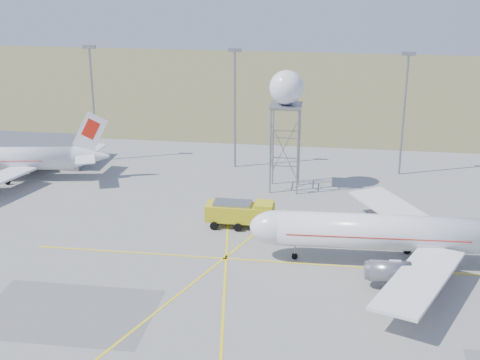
# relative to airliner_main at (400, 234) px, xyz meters

# --- Properties ---
(grass_strip) EXTENTS (400.00, 120.00, 0.03)m
(grass_strip) POSITION_rel_airliner_main_xyz_m (-15.18, 108.34, -3.95)
(grass_strip) COLOR olive
(grass_strip) RESTS_ON ground
(building_grey) EXTENTS (19.00, 10.00, 3.90)m
(building_grey) POSITION_rel_airliner_main_xyz_m (-60.18, 32.34, -1.99)
(building_grey) COLOR slate
(building_grey) RESTS_ON ground
(mast_a) EXTENTS (2.20, 0.50, 20.50)m
(mast_a) POSITION_rel_airliner_main_xyz_m (-50.18, 34.34, 8.11)
(mast_a) COLOR gray
(mast_a) RESTS_ON ground
(mast_b) EXTENTS (2.20, 0.50, 20.50)m
(mast_b) POSITION_rel_airliner_main_xyz_m (-25.18, 34.34, 8.11)
(mast_b) COLOR gray
(mast_b) RESTS_ON ground
(mast_c) EXTENTS (2.20, 0.50, 20.50)m
(mast_c) POSITION_rel_airliner_main_xyz_m (2.82, 34.34, 8.11)
(mast_c) COLOR gray
(mast_c) RESTS_ON ground
(airliner_main) EXTENTS (38.03, 36.95, 12.94)m
(airliner_main) POSITION_rel_airliner_main_xyz_m (0.00, 0.00, 0.00)
(airliner_main) COLOR white
(airliner_main) RESTS_ON ground
(airliner_far) EXTENTS (33.48, 32.20, 11.41)m
(airliner_far) POSITION_rel_airliner_main_xyz_m (-61.77, 22.29, -0.47)
(airliner_far) COLOR white
(airliner_far) RESTS_ON ground
(radar_tower) EXTENTS (5.21, 5.21, 18.87)m
(radar_tower) POSITION_rel_airliner_main_xyz_m (-15.76, 24.34, 6.63)
(radar_tower) COLOR gray
(radar_tower) RESTS_ON ground
(fire_truck) EXTENTS (9.31, 3.85, 3.70)m
(fire_truck) POSITION_rel_airliner_main_xyz_m (-20.27, 8.43, -2.19)
(fire_truck) COLOR gold
(fire_truck) RESTS_ON ground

